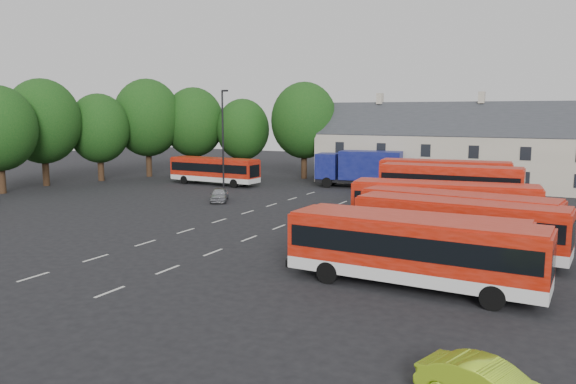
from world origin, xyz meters
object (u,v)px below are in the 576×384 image
Objects in this scene: bus_row_a at (413,247)px; silver_car at (219,195)px; bus_dd_south at (450,190)px; lamppost at (223,138)px; box_truck at (360,167)px.

silver_car is (-21.94, 16.87, -1.34)m from bus_row_a.
bus_dd_south is 1.00× the size of lamppost.
bus_dd_south is 2.80× the size of silver_car.
bus_dd_south reaches higher than bus_row_a.
box_truck is 14.84m from lamppost.
lamppost is (-10.76, -9.70, 3.20)m from box_truck.
bus_row_a is 27.71m from silver_car.
bus_dd_south is at bearing 98.07° from bus_row_a.
lamppost reaches higher than bus_row_a.
bus_row_a is 33.18m from lamppost.
lamppost is at bearing 90.64° from silver_car.
bus_row_a is 17.08m from bus_dd_south.
bus_row_a is at bearing -41.40° from lamppost.
lamppost reaches higher than box_truck.
silver_car is at bearing 177.92° from bus_dd_south.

